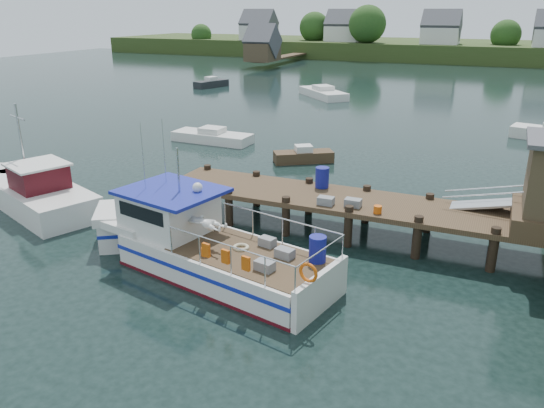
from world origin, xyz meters
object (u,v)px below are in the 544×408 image
at_px(work_boat, 33,191).
at_px(moored_a, 212,137).
at_px(lobster_boat, 197,243).
at_px(moored_rowboat, 303,156).
at_px(moored_e, 211,83).
at_px(moored_d, 323,93).
at_px(dock, 486,195).

height_order(work_boat, moored_a, work_boat).
height_order(lobster_boat, moored_a, lobster_boat).
height_order(work_boat, moored_rowboat, work_boat).
relative_size(moored_a, moored_e, 1.23).
distance_m(lobster_boat, moored_a, 18.38).
distance_m(moored_rowboat, moored_a, 7.62).
bearing_deg(lobster_boat, moored_rowboat, 107.83).
bearing_deg(work_boat, moored_d, 108.57).
relative_size(moored_d, moored_e, 1.47).
bearing_deg(moored_d, work_boat, -107.60).
bearing_deg(work_boat, moored_e, 129.72).
height_order(moored_rowboat, moored_d, moored_d).
relative_size(dock, moored_rowboat, 4.79).
xyz_separation_m(lobster_boat, moored_e, (-22.23, 39.40, -0.46)).
relative_size(dock, lobster_boat, 1.64).
relative_size(moored_a, moored_d, 0.84).
bearing_deg(moored_rowboat, dock, -45.21).
height_order(moored_d, moored_e, moored_d).
relative_size(lobster_boat, work_boat, 1.19).
bearing_deg(dock, moored_d, 117.53).
bearing_deg(moored_d, lobster_boat, -92.51).
relative_size(moored_rowboat, moored_e, 0.78).
bearing_deg(moored_d, moored_e, 157.44).
relative_size(lobster_boat, moored_rowboat, 2.93).
relative_size(work_boat, moored_e, 1.93).
bearing_deg(moored_d, dock, -77.29).
bearing_deg(work_boat, dock, 30.00).
distance_m(moored_d, moored_e, 14.19).
height_order(moored_a, moored_d, moored_d).
xyz_separation_m(moored_rowboat, moored_d, (-6.76, 23.48, 0.07)).
bearing_deg(moored_rowboat, work_boat, -129.53).
distance_m(dock, lobster_boat, 10.17).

